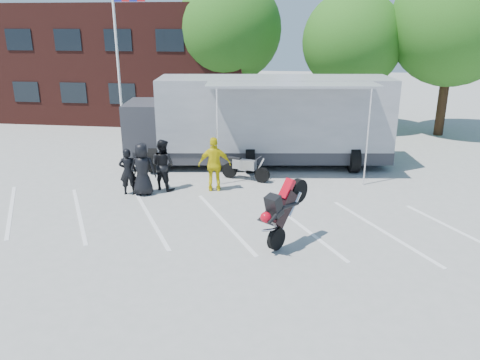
% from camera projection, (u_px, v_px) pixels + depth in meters
% --- Properties ---
extents(ground, '(100.00, 100.00, 0.00)m').
position_uv_depth(ground, '(212.00, 235.00, 13.70)').
color(ground, '#A0A09B').
rests_on(ground, ground).
extents(parking_bay_lines, '(18.09, 13.33, 0.01)m').
position_uv_depth(parking_bay_lines, '(218.00, 221.00, 14.64)').
color(parking_bay_lines, white).
rests_on(parking_bay_lines, ground).
extents(office_building, '(18.00, 8.00, 7.00)m').
position_uv_depth(office_building, '(114.00, 62.00, 30.77)').
color(office_building, '#491D17').
rests_on(office_building, ground).
extents(flagpole, '(1.61, 0.12, 8.00)m').
position_uv_depth(flagpole, '(121.00, 42.00, 22.29)').
color(flagpole, white).
rests_on(flagpole, ground).
extents(tree_left, '(6.12, 6.12, 8.64)m').
position_uv_depth(tree_left, '(229.00, 29.00, 27.21)').
color(tree_left, '#382314').
rests_on(tree_left, ground).
extents(tree_mid, '(5.44, 5.44, 7.68)m').
position_uv_depth(tree_mid, '(352.00, 42.00, 25.58)').
color(tree_mid, '#382314').
rests_on(tree_mid, ground).
extents(tree_right, '(6.46, 6.46, 9.12)m').
position_uv_depth(tree_right, '(453.00, 24.00, 24.17)').
color(tree_right, '#382314').
rests_on(tree_right, ground).
extents(transporter_truck, '(12.49, 7.21, 3.77)m').
position_uv_depth(transporter_truck, '(262.00, 164.00, 20.62)').
color(transporter_truck, '#9C9EA4').
rests_on(transporter_truck, ground).
extents(parked_motorcycle, '(2.17, 1.26, 1.08)m').
position_uv_depth(parked_motorcycle, '(245.00, 180.00, 18.52)').
color(parked_motorcycle, '#AEAEB3').
rests_on(parked_motorcycle, ground).
extents(stunt_bike_rider, '(1.69, 1.93, 2.09)m').
position_uv_depth(stunt_bike_rider, '(291.00, 242.00, 13.25)').
color(stunt_bike_rider, black).
rests_on(stunt_bike_rider, ground).
extents(spectator_leather_a, '(1.02, 0.75, 1.91)m').
position_uv_depth(spectator_leather_a, '(142.00, 169.00, 16.68)').
color(spectator_leather_a, black).
rests_on(spectator_leather_a, ground).
extents(spectator_leather_b, '(0.69, 0.52, 1.71)m').
position_uv_depth(spectator_leather_b, '(128.00, 172.00, 16.75)').
color(spectator_leather_b, black).
rests_on(spectator_leather_b, ground).
extents(spectator_leather_c, '(1.13, 1.01, 1.91)m').
position_uv_depth(spectator_leather_c, '(163.00, 165.00, 17.21)').
color(spectator_leather_c, black).
rests_on(spectator_leather_c, ground).
extents(spectator_hivis, '(1.26, 0.72, 2.02)m').
position_uv_depth(spectator_hivis, '(215.00, 164.00, 17.07)').
color(spectator_hivis, yellow).
rests_on(spectator_hivis, ground).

